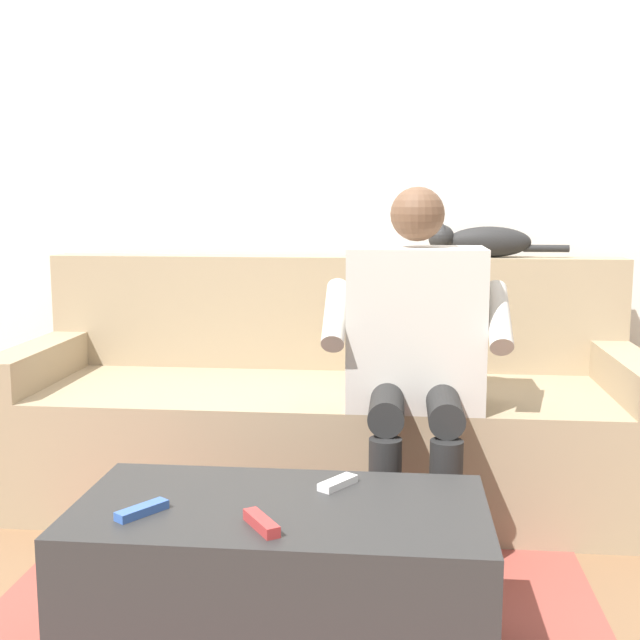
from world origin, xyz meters
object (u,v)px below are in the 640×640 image
object	(u,v)px
couch	(326,416)
remote_white	(338,483)
person_solo_seated	(416,342)
remote_red	(261,523)
cat_on_backrest	(480,241)
remote_blue	(142,510)
coffee_table	(281,584)

from	to	relation	value
couch	remote_white	size ratio (longest dim) A/B	19.81
person_solo_seated	remote_white	world-z (taller)	person_solo_seated
couch	remote_red	world-z (taller)	couch
couch	cat_on_backrest	size ratio (longest dim) A/B	4.22
cat_on_backrest	remote_blue	world-z (taller)	cat_on_backrest
couch	coffee_table	size ratio (longest dim) A/B	2.37
cat_on_backrest	remote_red	distance (m)	1.83
couch	remote_red	size ratio (longest dim) A/B	17.59
cat_on_backrest	remote_blue	xyz separation A→B (m)	(0.92, 1.58, -0.56)
remote_blue	person_solo_seated	bearing A→B (deg)	179.46
remote_white	coffee_table	bearing A→B (deg)	-8.95
couch	coffee_table	distance (m)	1.20
couch	remote_white	bearing A→B (deg)	96.95
couch	person_solo_seated	world-z (taller)	person_solo_seated
coffee_table	remote_red	distance (m)	0.27
couch	person_solo_seated	bearing A→B (deg)	130.43
couch	coffee_table	xyz separation A→B (m)	(0.00, 1.20, -0.10)
coffee_table	remote_red	bearing A→B (deg)	81.78
cat_on_backrest	couch	bearing A→B (deg)	25.23
person_solo_seated	cat_on_backrest	xyz separation A→B (m)	(-0.27, -0.68, 0.30)
coffee_table	remote_white	world-z (taller)	remote_white
remote_blue	remote_red	bearing A→B (deg)	115.54
remote_red	remote_white	world-z (taller)	remote_red
person_solo_seated	remote_blue	distance (m)	1.14
coffee_table	remote_blue	bearing A→B (deg)	17.01
coffee_table	remote_red	size ratio (longest dim) A/B	7.43
cat_on_backrest	remote_white	xyz separation A→B (m)	(0.48, 1.34, -0.56)
remote_red	coffee_table	bearing A→B (deg)	-42.13
coffee_table	remote_blue	xyz separation A→B (m)	(0.32, 0.10, 0.22)
person_solo_seated	remote_red	xyz separation A→B (m)	(0.36, 0.95, -0.25)
remote_white	couch	bearing A→B (deg)	-138.48
remote_red	person_solo_seated	bearing A→B (deg)	-54.49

